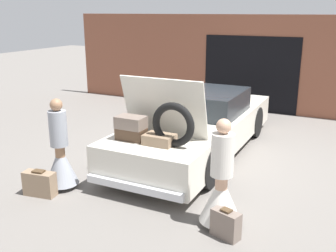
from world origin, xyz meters
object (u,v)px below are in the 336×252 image
at_px(car, 198,125).
at_px(suitcase_beside_left_person, 40,184).
at_px(suitcase_beside_right_person, 226,224).
at_px(person_left, 60,157).
at_px(person_right, 221,189).

relative_size(car, suitcase_beside_left_person, 9.49).
bearing_deg(suitcase_beside_right_person, person_left, 175.23).
distance_m(car, suitcase_beside_left_person, 3.42).
xyz_separation_m(person_left, suitcase_beside_left_person, (-0.12, -0.40, -0.35)).
bearing_deg(suitcase_beside_left_person, suitcase_beside_right_person, 2.77).
bearing_deg(suitcase_beside_right_person, car, 118.67).
height_order(car, person_right, car).
bearing_deg(person_right, car, 27.00).
xyz_separation_m(suitcase_beside_left_person, suitcase_beside_right_person, (3.10, 0.15, -0.01)).
distance_m(person_left, person_right, 2.81).
bearing_deg(person_left, person_right, 78.98).
distance_m(car, person_right, 2.97).
xyz_separation_m(car, suitcase_beside_left_person, (-1.53, -3.03, -0.39)).
distance_m(person_left, suitcase_beside_left_person, 0.54).
height_order(person_left, suitcase_beside_left_person, person_left).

